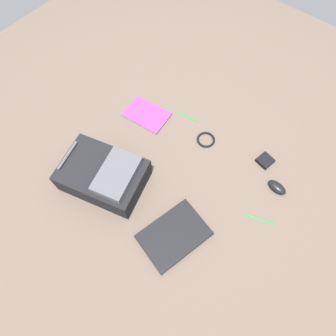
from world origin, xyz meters
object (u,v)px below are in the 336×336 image
(computer_mouse, at_px, (277,187))
(cable_coil, at_px, (205,139))
(earbud_pouch, at_px, (265,161))
(backpack, at_px, (105,175))
(book_blue, at_px, (147,115))
(laptop, at_px, (174,235))
(pen_blue, at_px, (187,116))
(pen_black, at_px, (259,219))

(computer_mouse, height_order, cable_coil, computer_mouse)
(earbud_pouch, bearing_deg, backpack, 137.28)
(book_blue, bearing_deg, cable_coil, -77.58)
(laptop, bearing_deg, book_blue, 51.48)
(cable_coil, bearing_deg, earbud_pouch, -74.73)
(cable_coil, xyz_separation_m, pen_blue, (0.07, 0.19, -0.00))
(backpack, bearing_deg, pen_black, -65.50)
(cable_coil, bearing_deg, laptop, -159.19)
(book_blue, relative_size, earbud_pouch, 3.51)
(pen_blue, xyz_separation_m, earbud_pouch, (0.03, -0.53, 0.01))
(earbud_pouch, bearing_deg, pen_black, -153.87)
(computer_mouse, xyz_separation_m, pen_blue, (0.08, 0.67, -0.02))
(pen_black, height_order, pen_blue, same)
(cable_coil, height_order, pen_black, cable_coil)
(book_blue, bearing_deg, pen_black, -98.38)
(backpack, xyz_separation_m, book_blue, (0.48, 0.13, -0.07))
(laptop, distance_m, cable_coil, 0.60)
(backpack, relative_size, earbud_pouch, 6.15)
(backpack, xyz_separation_m, laptop, (-0.00, -0.47, -0.06))
(book_blue, xyz_separation_m, computer_mouse, (0.07, -0.87, 0.01))
(pen_black, bearing_deg, computer_mouse, 5.01)
(backpack, bearing_deg, laptop, -90.12)
(laptop, distance_m, computer_mouse, 0.61)
(book_blue, xyz_separation_m, pen_blue, (0.15, -0.20, -0.00))
(laptop, relative_size, book_blue, 1.34)
(book_blue, distance_m, pen_blue, 0.25)
(cable_coil, distance_m, earbud_pouch, 0.36)
(earbud_pouch, bearing_deg, pen_blue, 92.96)
(backpack, height_order, laptop, backpack)
(backpack, relative_size, pen_black, 3.31)
(cable_coil, bearing_deg, pen_black, -113.32)
(book_blue, relative_size, pen_blue, 1.89)
(laptop, relative_size, pen_blue, 2.53)
(laptop, bearing_deg, cable_coil, 20.81)
(backpack, bearing_deg, cable_coil, -24.69)
(pen_blue, bearing_deg, computer_mouse, -96.68)
(pen_blue, relative_size, earbud_pouch, 1.85)
(book_blue, height_order, pen_blue, book_blue)
(laptop, relative_size, pen_black, 2.52)
(earbud_pouch, bearing_deg, book_blue, 103.78)
(pen_black, bearing_deg, cable_coil, 66.68)
(laptop, height_order, earbud_pouch, laptop)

